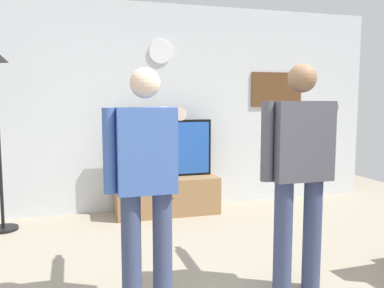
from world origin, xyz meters
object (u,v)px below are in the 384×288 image
Objects in this scene: tv_stand at (167,195)px; wall_clock at (161,52)px; television at (165,148)px; person_standing_nearer_lamp at (146,174)px; framed_picture at (276,90)px; person_standing_nearer_couch at (299,164)px.

tv_stand is 1.86m from wall_clock.
person_standing_nearer_lamp is (-0.66, -2.29, 0.12)m from television.
tv_stand is at bearing 73.60° from person_standing_nearer_lamp.
framed_picture is 0.47× the size of person_standing_nearer_lamp.
tv_stand is 2.19m from framed_picture.
person_standing_nearer_lamp is at bearing -106.08° from television.
television is 2.46m from person_standing_nearer_couch.
person_standing_nearer_lamp is (-0.66, -2.24, 0.72)m from tv_stand.
television is 1.87m from framed_picture.
person_standing_nearer_lamp is at bearing -132.86° from framed_picture.
framed_picture reaches higher than person_standing_nearer_lamp.
wall_clock is at bearing 90.00° from tv_stand.
wall_clock is 2.85m from person_standing_nearer_lamp.
tv_stand is 0.60m from television.
person_standing_nearer_couch is at bearing -114.65° from framed_picture.
person_standing_nearer_couch is at bearing -78.84° from television.
wall_clock is 0.18× the size of person_standing_nearer_lamp.
person_standing_nearer_lamp is (-2.35, -2.53, -0.65)m from framed_picture.
tv_stand is 2.44m from person_standing_nearer_lamp.
person_standing_nearer_couch is (0.47, -2.65, -1.09)m from wall_clock.
person_standing_nearer_lamp is at bearing -106.40° from tv_stand.
person_standing_nearer_lamp is 0.98× the size of person_standing_nearer_couch.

